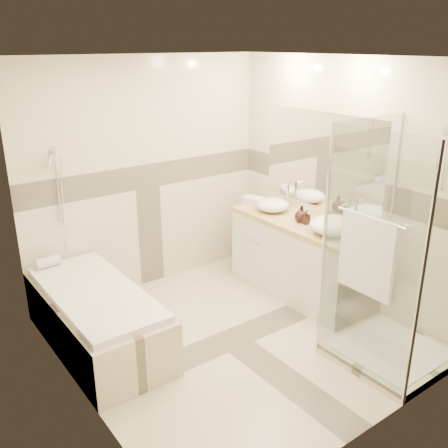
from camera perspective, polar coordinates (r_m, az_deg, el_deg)
room at (r=4.26m, az=1.42°, el=1.62°), size 2.82×3.02×2.52m
bathtub at (r=4.68m, az=-14.35°, el=-10.07°), size 0.75×1.70×0.56m
vanity at (r=5.43m, az=8.41°, el=-3.81°), size 0.58×1.62×0.85m
shower_enclosure at (r=4.47m, az=17.34°, el=-8.99°), size 0.96×0.93×2.04m
vessel_sink_near at (r=5.51m, az=5.60°, el=2.20°), size 0.36×0.36×0.14m
vessel_sink_far at (r=4.95m, az=12.23°, el=-0.13°), size 0.44×0.44×0.17m
faucet_near at (r=5.63m, az=7.26°, el=3.49°), size 0.12×0.03×0.28m
faucet_far at (r=5.08m, az=13.91°, el=1.17°), size 0.11×0.03×0.28m
amenity_bottle_a at (r=5.17m, az=9.38°, el=0.78°), size 0.07×0.07×0.14m
amenity_bottle_b at (r=5.21m, az=8.82°, el=1.15°), size 0.15×0.15×0.17m
folded_towels at (r=5.75m, az=3.47°, el=2.68°), size 0.20×0.28×0.08m
rolled_towel at (r=5.11m, az=-19.46°, el=-4.11°), size 0.22×0.10×0.10m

